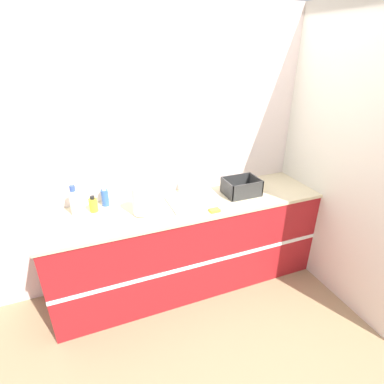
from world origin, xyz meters
TOP-DOWN VIEW (x-y plane):
  - ground_plane at (0.00, 0.00)m, footprint 12.00×12.00m
  - wall_back at (0.00, 0.66)m, footprint 4.96×0.06m
  - wall_right at (1.31, 0.31)m, footprint 0.06×2.63m
  - counter_cabinet at (0.00, 0.31)m, footprint 2.59×0.65m
  - sink at (0.07, 0.31)m, footprint 0.49×0.38m
  - paper_towel_roll at (-0.45, 0.26)m, footprint 0.14×0.14m
  - dish_rack at (0.55, 0.30)m, footprint 0.33×0.25m
  - bottle_blue at (-0.71, 0.54)m, footprint 0.07×0.07m
  - bottle_yellow at (-0.82, 0.47)m, footprint 0.07×0.07m
  - bottle_clear at (-0.96, 0.47)m, footprint 0.08×0.08m
  - sponge at (0.16, 0.08)m, footprint 0.09×0.06m

SIDE VIEW (x-z plane):
  - ground_plane at x=0.00m, z-range 0.00..0.00m
  - counter_cabinet at x=0.00m, z-range 0.00..0.92m
  - sponge at x=0.16m, z-range 0.92..0.95m
  - sink at x=0.07m, z-range 0.82..1.06m
  - dish_rack at x=0.55m, z-range 0.90..1.06m
  - bottle_yellow at x=-0.82m, z-range 0.91..1.06m
  - bottle_blue at x=-0.71m, z-range 0.91..1.10m
  - bottle_clear at x=-0.96m, z-range 0.91..1.18m
  - paper_towel_roll at x=-0.45m, z-range 0.92..1.18m
  - wall_right at x=1.31m, z-range 0.00..2.60m
  - wall_back at x=0.00m, z-range 0.00..2.60m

